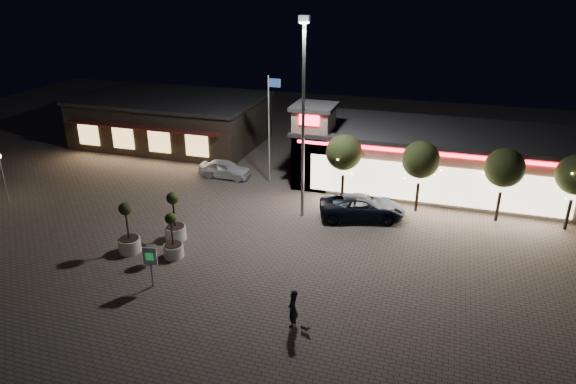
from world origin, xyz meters
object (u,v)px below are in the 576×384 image
(white_sedan, at_px, (225,169))
(planter_left, at_px, (175,225))
(valet_sign, at_px, (150,260))
(planter_mid, at_px, (129,237))
(pickup_truck, at_px, (362,207))
(pedestrian, at_px, (293,308))

(white_sedan, relative_size, planter_left, 1.36)
(planter_left, relative_size, valet_sign, 1.38)
(white_sedan, distance_m, planter_mid, 12.39)
(white_sedan, relative_size, planter_mid, 1.35)
(valet_sign, bearing_deg, pickup_truck, 52.15)
(white_sedan, bearing_deg, planter_left, -172.60)
(pedestrian, xyz_separation_m, planter_mid, (-10.70, 3.60, 0.03))
(white_sedan, bearing_deg, valet_sign, -169.97)
(pickup_truck, relative_size, planter_left, 1.81)
(white_sedan, distance_m, planter_left, 10.34)
(pickup_truck, distance_m, planter_left, 11.75)
(pedestrian, xyz_separation_m, planter_left, (-8.99, 5.74, 0.03))
(pedestrian, relative_size, planter_left, 0.60)
(pedestrian, bearing_deg, white_sedan, -141.65)
(white_sedan, relative_size, valet_sign, 1.87)
(planter_left, bearing_deg, valet_sign, -74.17)
(white_sedan, bearing_deg, pickup_truck, -109.88)
(white_sedan, xyz_separation_m, planter_mid, (-0.31, -12.38, 0.24))
(white_sedan, xyz_separation_m, pedestrian, (10.39, -15.98, 0.21))
(pickup_truck, distance_m, planter_mid, 14.36)
(planter_left, xyz_separation_m, valet_sign, (1.37, -4.84, 0.59))
(pickup_truck, bearing_deg, white_sedan, 54.42)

